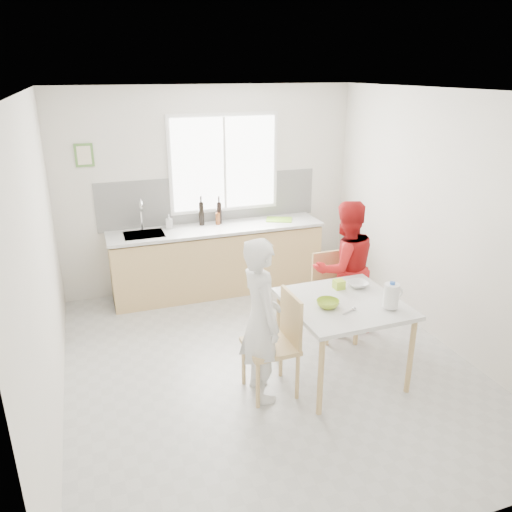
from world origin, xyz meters
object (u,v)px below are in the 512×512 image
Objects in this scene: chair_far at (333,290)px; bowl_green at (328,304)px; milk_jug at (392,295)px; wine_bottle_a at (201,213)px; person_red at (344,268)px; wine_bottle_b at (219,213)px; chair_left at (278,340)px; person_white at (261,320)px; bowl_white at (358,284)px; dining_table at (343,309)px.

bowl_green is (-0.53, -0.88, 0.32)m from chair_far.
wine_bottle_a reaches higher than milk_jug.
wine_bottle_a is at bearing 102.51° from bowl_green.
wine_bottle_a is (-1.23, 1.70, 0.30)m from person_red.
wine_bottle_b reaches higher than chair_far.
chair_left is 0.29m from person_white.
milk_jug reaches higher than bowl_green.
bowl_white is at bearing 92.57° from milk_jug.
dining_table is at bearing -73.01° from wine_bottle_a.
chair_left is 3.27× the size of wine_bottle_b.
wine_bottle_a is at bearing 106.99° from dining_table.
dining_table is 0.24m from bowl_green.
dining_table is 0.94m from person_red.
wine_bottle_a reaches higher than chair_left.
person_white is 2.56m from wine_bottle_b.
chair_far is 3.84× the size of milk_jug.
dining_table is at bearing -90.00° from person_white.
wine_bottle_a is at bearing -2.78° from person_white.
bowl_green is at bearing -122.24° from chair_far.
dining_table is at bearing 59.74° from person_red.
bowl_green is at bearing -94.46° from person_white.
chair_left reaches higher than bowl_green.
bowl_white is at bearing -77.65° from person_white.
bowl_green reaches higher than bowl_white.
person_red reaches higher than chair_left.
dining_table is 5.15× the size of bowl_white.
chair_far is 1.08m from bowl_green.
wine_bottle_a is (-0.57, 2.58, 0.23)m from bowl_green.
bowl_white is 0.85× the size of milk_jug.
person_white is 6.25× the size of milk_jug.
person_white is at bearing -90.00° from chair_left.
milk_jug reaches higher than dining_table.
milk_jug is (0.33, -0.27, 0.22)m from dining_table.
person_red reaches higher than wine_bottle_b.
dining_table is 0.92m from chair_far.
bowl_white is (-0.16, -0.56, 0.06)m from person_red.
bowl_green is (-0.20, -0.05, 0.12)m from dining_table.
person_white reaches higher than wine_bottle_b.
chair_left is at bearing 175.18° from bowl_green.
chair_far is at bearing 88.64° from milk_jug.
chair_left is 0.57m from bowl_green.
bowl_green is (0.48, -0.04, 0.31)m from chair_left.
person_red is at bearing 60.92° from dining_table.
wine_bottle_a is 0.24m from wine_bottle_b.
milk_jug is 3.01m from wine_bottle_a.
person_red is 7.42× the size of bowl_white.
chair_left is at bearing -93.30° from wine_bottle_b.
chair_far is 0.28m from person_red.
person_white reaches higher than bowl_green.
person_white is 7.29× the size of bowl_green.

